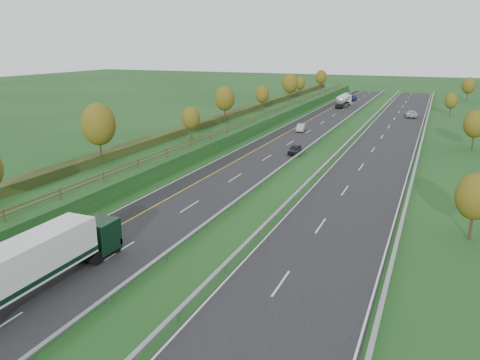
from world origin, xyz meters
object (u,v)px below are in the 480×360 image
object	(u,v)px
car_dark_near	(295,149)
car_silver_mid	(301,128)
car_oncoming	(411,114)
car_small_far	(353,98)
box_lorry	(28,266)
road_tanker	(344,100)

from	to	relation	value
car_dark_near	car_silver_mid	xyz separation A→B (m)	(-4.61, 19.69, -0.01)
car_oncoming	car_small_far	bearing A→B (deg)	-62.93
box_lorry	car_oncoming	world-z (taller)	box_lorry
road_tanker	car_silver_mid	world-z (taller)	road_tanker
car_dark_near	car_oncoming	xyz separation A→B (m)	(14.21, 47.87, 0.05)
road_tanker	car_oncoming	distance (m)	22.82
car_silver_mid	car_dark_near	bearing A→B (deg)	-84.57
road_tanker	car_oncoming	world-z (taller)	road_tanker
car_oncoming	car_dark_near	bearing A→B (deg)	67.94
box_lorry	road_tanker	world-z (taller)	box_lorry
box_lorry	car_small_far	size ratio (longest dim) A/B	3.15
road_tanker	car_silver_mid	bearing A→B (deg)	-90.48
car_silver_mid	car_small_far	size ratio (longest dim) A/B	0.83
car_small_far	road_tanker	bearing A→B (deg)	-88.26
box_lorry	road_tanker	distance (m)	109.70
road_tanker	car_small_far	size ratio (longest dim) A/B	2.17
road_tanker	box_lorry	bearing A→B (deg)	-89.92
road_tanker	car_small_far	bearing A→B (deg)	91.10
car_dark_near	car_small_far	world-z (taller)	car_small_far
car_dark_near	car_silver_mid	bearing A→B (deg)	99.39
road_tanker	car_silver_mid	distance (m)	41.54
car_dark_near	car_oncoming	bearing A→B (deg)	69.66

